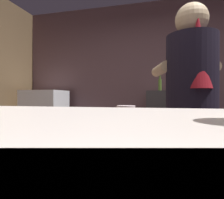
{
  "coord_description": "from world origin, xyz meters",
  "views": [
    {
      "loc": [
        -0.05,
        -1.27,
        1.06
      ],
      "look_at": [
        -0.18,
        -0.75,
        1.06
      ],
      "focal_mm": 31.61,
      "sensor_mm": 36.0,
      "label": 1
    }
  ],
  "objects_px": {
    "bottle_soy": "(195,86)",
    "bottle_hot_sauce": "(160,84)",
    "chefs_knife": "(220,113)",
    "bartender": "(192,108)",
    "mixing_bowl": "(126,108)",
    "bottle_vinegar": "(185,84)",
    "bottle_olive_oil": "(181,85)",
    "mini_fridge": "(45,125)"
  },
  "relations": [
    {
      "from": "bartender",
      "to": "bottle_vinegar",
      "type": "relative_size",
      "value": 6.43
    },
    {
      "from": "chefs_knife",
      "to": "bartender",
      "type": "bearing_deg",
      "value": -144.97
    },
    {
      "from": "bottle_soy",
      "to": "bottle_olive_oil",
      "type": "bearing_deg",
      "value": -142.52
    },
    {
      "from": "mini_fridge",
      "to": "bartender",
      "type": "xyz_separation_m",
      "value": [
        2.17,
        -1.58,
        0.4
      ]
    },
    {
      "from": "mini_fridge",
      "to": "bottle_olive_oil",
      "type": "distance_m",
      "value": 2.34
    },
    {
      "from": "bottle_soy",
      "to": "bottle_hot_sauce",
      "type": "bearing_deg",
      "value": -167.16
    },
    {
      "from": "bottle_vinegar",
      "to": "mini_fridge",
      "type": "bearing_deg",
      "value": -173.63
    },
    {
      "from": "bartender",
      "to": "bottle_olive_oil",
      "type": "xyz_separation_m",
      "value": [
        0.07,
        1.67,
        0.25
      ]
    },
    {
      "from": "bartender",
      "to": "mixing_bowl",
      "type": "height_order",
      "value": "bartender"
    },
    {
      "from": "bottle_vinegar",
      "to": "bottle_hot_sauce",
      "type": "relative_size",
      "value": 1.03
    },
    {
      "from": "mixing_bowl",
      "to": "bottle_hot_sauce",
      "type": "relative_size",
      "value": 0.74
    },
    {
      "from": "bottle_hot_sauce",
      "to": "bottle_olive_oil",
      "type": "bearing_deg",
      "value": -10.13
    },
    {
      "from": "bartender",
      "to": "chefs_knife",
      "type": "xyz_separation_m",
      "value": [
        0.28,
        0.41,
        -0.06
      ]
    },
    {
      "from": "bottle_vinegar",
      "to": "bottle_soy",
      "type": "relative_size",
      "value": 1.52
    },
    {
      "from": "bottle_vinegar",
      "to": "bottle_soy",
      "type": "distance_m",
      "value": 0.16
    },
    {
      "from": "bottle_soy",
      "to": "bartender",
      "type": "bearing_deg",
      "value": -99.35
    },
    {
      "from": "mixing_bowl",
      "to": "chefs_knife",
      "type": "relative_size",
      "value": 0.8
    },
    {
      "from": "bottle_vinegar",
      "to": "bottle_hot_sauce",
      "type": "height_order",
      "value": "bottle_vinegar"
    },
    {
      "from": "bottle_vinegar",
      "to": "bottle_olive_oil",
      "type": "bearing_deg",
      "value": -113.58
    },
    {
      "from": "bottle_olive_oil",
      "to": "mixing_bowl",
      "type": "bearing_deg",
      "value": -119.41
    },
    {
      "from": "mini_fridge",
      "to": "bottle_hot_sauce",
      "type": "distance_m",
      "value": 2.06
    },
    {
      "from": "bottle_olive_oil",
      "to": "bottle_soy",
      "type": "bearing_deg",
      "value": 37.48
    },
    {
      "from": "mixing_bowl",
      "to": "mini_fridge",
      "type": "bearing_deg",
      "value": 147.5
    },
    {
      "from": "bottle_vinegar",
      "to": "chefs_knife",
      "type": "bearing_deg",
      "value": -84.81
    },
    {
      "from": "bartender",
      "to": "chefs_knife",
      "type": "distance_m",
      "value": 0.5
    },
    {
      "from": "mini_fridge",
      "to": "bottle_olive_oil",
      "type": "bearing_deg",
      "value": 2.32
    },
    {
      "from": "mixing_bowl",
      "to": "bottle_soy",
      "type": "relative_size",
      "value": 1.1
    },
    {
      "from": "bartender",
      "to": "bottle_vinegar",
      "type": "height_order",
      "value": "bartender"
    },
    {
      "from": "mini_fridge",
      "to": "bottle_vinegar",
      "type": "xyz_separation_m",
      "value": [
        2.32,
        0.26,
        0.68
      ]
    },
    {
      "from": "mini_fridge",
      "to": "mixing_bowl",
      "type": "height_order",
      "value": "mini_fridge"
    },
    {
      "from": "chefs_knife",
      "to": "bottle_hot_sauce",
      "type": "relative_size",
      "value": 0.93
    },
    {
      "from": "bottle_soy",
      "to": "mini_fridge",
      "type": "bearing_deg",
      "value": -173.84
    },
    {
      "from": "mixing_bowl",
      "to": "bottle_olive_oil",
      "type": "xyz_separation_m",
      "value": [
        0.63,
        1.12,
        0.29
      ]
    },
    {
      "from": "mini_fridge",
      "to": "chefs_knife",
      "type": "distance_m",
      "value": 2.74
    },
    {
      "from": "chefs_knife",
      "to": "bottle_vinegar",
      "type": "distance_m",
      "value": 1.48
    },
    {
      "from": "mini_fridge",
      "to": "bottle_soy",
      "type": "xyz_separation_m",
      "value": [
        2.48,
        0.27,
        0.64
      ]
    },
    {
      "from": "bartender",
      "to": "mixing_bowl",
      "type": "relative_size",
      "value": 8.9
    },
    {
      "from": "chefs_knife",
      "to": "bottle_soy",
      "type": "xyz_separation_m",
      "value": [
        0.03,
        1.44,
        0.3
      ]
    },
    {
      "from": "bartender",
      "to": "mixing_bowl",
      "type": "xyz_separation_m",
      "value": [
        -0.56,
        0.55,
        -0.04
      ]
    },
    {
      "from": "chefs_knife",
      "to": "bottle_olive_oil",
      "type": "bearing_deg",
      "value": 78.63
    },
    {
      "from": "mini_fridge",
      "to": "mixing_bowl",
      "type": "bearing_deg",
      "value": -32.5
    },
    {
      "from": "mixing_bowl",
      "to": "bottle_vinegar",
      "type": "xyz_separation_m",
      "value": [
        0.7,
        1.29,
        0.32
      ]
    }
  ]
}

